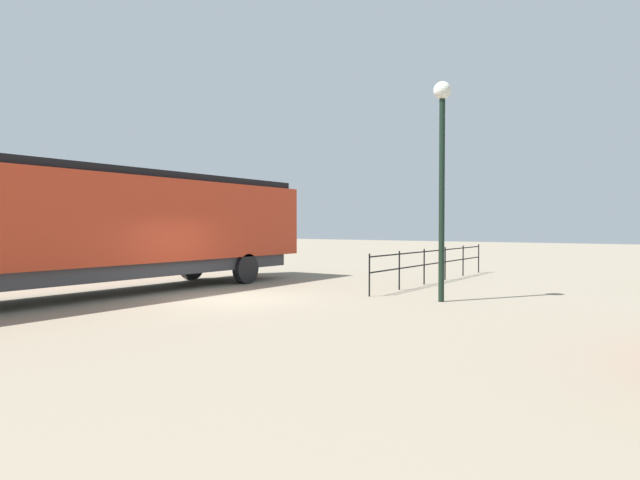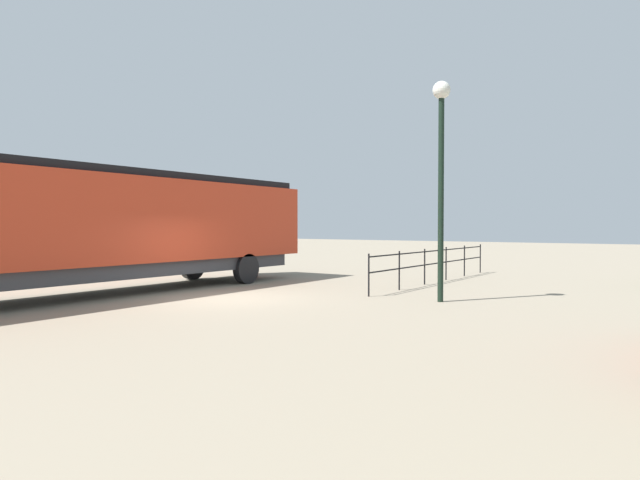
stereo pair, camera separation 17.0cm
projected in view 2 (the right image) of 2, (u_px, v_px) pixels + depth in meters
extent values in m
plane|color=gray|center=(227.00, 299.00, 16.09)|extent=(120.00, 120.00, 0.00)
cube|color=red|center=(94.00, 220.00, 16.69)|extent=(3.16, 16.34, 2.61)
cube|color=black|center=(246.00, 231.00, 22.31)|extent=(3.03, 2.69, 1.83)
cube|color=black|center=(93.00, 173.00, 16.65)|extent=(2.84, 15.68, 0.24)
cube|color=#38383D|center=(94.00, 270.00, 16.72)|extent=(2.84, 15.03, 0.45)
cylinder|color=black|center=(192.00, 265.00, 21.84)|extent=(0.30, 1.10, 1.10)
cylinder|color=black|center=(246.00, 269.00, 20.22)|extent=(0.30, 1.10, 1.10)
cylinder|color=black|center=(441.00, 199.00, 15.33)|extent=(0.16, 0.16, 5.73)
sphere|color=silver|center=(442.00, 90.00, 15.25)|extent=(0.50, 0.50, 0.50)
cube|color=black|center=(436.00, 251.00, 20.71)|extent=(0.04, 10.17, 0.04)
cube|color=black|center=(436.00, 263.00, 20.72)|extent=(0.04, 10.17, 0.04)
cylinder|color=black|center=(369.00, 275.00, 16.54)|extent=(0.05, 0.05, 1.29)
cylinder|color=black|center=(399.00, 271.00, 18.21)|extent=(0.05, 0.05, 1.29)
cylinder|color=black|center=(425.00, 267.00, 19.88)|extent=(0.05, 0.05, 1.29)
cylinder|color=black|center=(446.00, 264.00, 21.56)|extent=(0.05, 0.05, 1.29)
cylinder|color=black|center=(464.00, 261.00, 23.23)|extent=(0.05, 0.05, 1.29)
cylinder|color=black|center=(480.00, 258.00, 24.90)|extent=(0.05, 0.05, 1.29)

